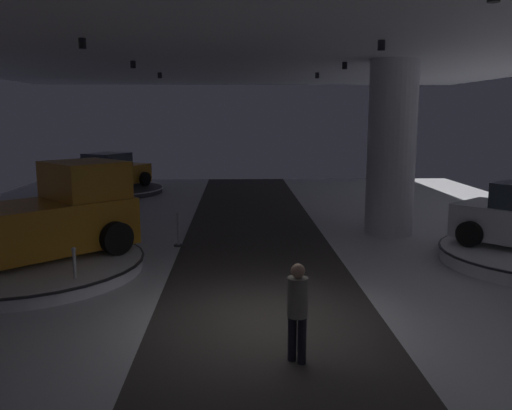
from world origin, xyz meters
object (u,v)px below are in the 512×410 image
(column_right, at_px, (391,148))
(display_platform_mid_left, at_px, (25,266))
(display_platform_deep_left, at_px, (111,190))
(pickup_truck_mid_left, at_px, (35,220))
(display_car_deep_left, at_px, (109,172))
(visitor_walking_near, at_px, (297,307))

(column_right, height_order, display_platform_mid_left, column_right)
(display_platform_mid_left, bearing_deg, display_platform_deep_left, 94.36)
(pickup_truck_mid_left, bearing_deg, display_platform_deep_left, 95.43)
(display_car_deep_left, bearing_deg, visitor_walking_near, -68.71)
(visitor_walking_near, bearing_deg, column_right, 66.03)
(display_platform_mid_left, xyz_separation_m, visitor_walking_near, (6.11, -4.97, 0.73))
(column_right, height_order, visitor_walking_near, column_right)
(display_platform_mid_left, bearing_deg, display_car_deep_left, 94.43)
(pickup_truck_mid_left, bearing_deg, visitor_walking_near, -41.44)
(column_right, distance_m, pickup_truck_mid_left, 10.68)
(column_right, xyz_separation_m, display_platform_mid_left, (-10.10, -4.02, -2.57))
(display_car_deep_left, bearing_deg, display_platform_mid_left, -85.57)
(display_platform_mid_left, xyz_separation_m, pickup_truck_mid_left, (0.23, 0.22, 1.08))
(display_platform_deep_left, bearing_deg, pickup_truck_mid_left, -84.57)
(column_right, relative_size, display_car_deep_left, 1.21)
(column_right, bearing_deg, display_platform_mid_left, -158.30)
(column_right, relative_size, visitor_walking_near, 3.46)
(display_platform_mid_left, relative_size, pickup_truck_mid_left, 1.08)
(display_platform_mid_left, distance_m, pickup_truck_mid_left, 1.12)
(column_right, distance_m, display_car_deep_left, 14.64)
(display_car_deep_left, height_order, display_platform_mid_left, display_car_deep_left)
(column_right, distance_m, visitor_walking_near, 10.00)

